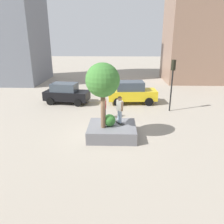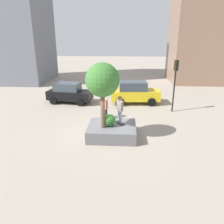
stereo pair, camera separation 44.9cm
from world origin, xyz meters
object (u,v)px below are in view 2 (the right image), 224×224
Objects in this scene: planter_ledge at (112,131)px; sedan_parked at (69,93)px; skateboarder at (120,108)px; traffic_light_corner at (175,77)px; taxi_cab at (134,92)px; passerby_with_bag at (106,107)px; skateboard at (120,123)px; plaza_tree at (102,81)px.

sedan_parked is (-4.60, 7.33, 0.61)m from planter_ledge.
skateboarder is 0.41× the size of traffic_light_corner.
taxi_cab is at bearing 145.02° from traffic_light_corner.
sedan_parked is 6.25m from taxi_cab.
traffic_light_corner is at bearing 20.28° from passerby_with_bag.
passerby_with_bag is (-0.66, 3.25, 0.58)m from planter_ledge.
skateboarder reaches higher than sedan_parked.
skateboarder is at bearing -54.19° from sedan_parked.
sedan_parked is (-5.07, 7.03, 0.17)m from skateboard.
passerby_with_bag is at bearing 111.07° from skateboard.
planter_ledge is at bearing -102.42° from taxi_cab.
sedan_parked is (-4.06, 7.66, -2.70)m from plaza_tree.
planter_ledge is 0.65× the size of taxi_cab.
skateboard is 0.17× the size of traffic_light_corner.
sedan_parked is 5.67m from passerby_with_bag.
traffic_light_corner is at bearing -12.22° from sedan_parked.
passerby_with_bag is (-1.14, 2.95, 0.15)m from skateboard.
skateboard is 0.16× the size of taxi_cab.
skateboard is 7.32m from taxi_cab.
traffic_light_corner is 2.61× the size of passerby_with_bag.
traffic_light_corner reaches higher than sedan_parked.
skateboarder reaches higher than taxi_cab.
plaza_tree is 5.28× the size of skateboard.
passerby_with_bag is (-0.13, 3.58, -2.73)m from plaza_tree.
traffic_light_corner is at bearing 48.75° from skateboard.
skateboarder is 8.71m from sedan_parked.
passerby_with_bag is at bearing 92.00° from plaza_tree.
planter_ledge is at bearing -78.53° from passerby_with_bag.
planter_ledge is 7.62m from traffic_light_corner.
taxi_cab reaches higher than skateboard.
sedan_parked is 0.94× the size of taxi_cab.
skateboarder is (0.48, 0.30, 1.47)m from planter_ledge.
skateboard is (1.01, 0.63, -2.87)m from plaza_tree.
passerby_with_bag is (3.94, -4.08, -0.03)m from sedan_parked.
plaza_tree is 0.90× the size of sedan_parked.
taxi_cab is at bearing 61.54° from passerby_with_bag.
skateboard is at bearing -131.25° from traffic_light_corner.
passerby_with_bag is at bearing 111.07° from skateboarder.
taxi_cab is at bearing 80.73° from skateboard.
plaza_tree is at bearing -105.58° from taxi_cab.
skateboarder is at bearing -68.93° from passerby_with_bag.
taxi_cab is (1.18, 7.22, -0.78)m from skateboarder.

